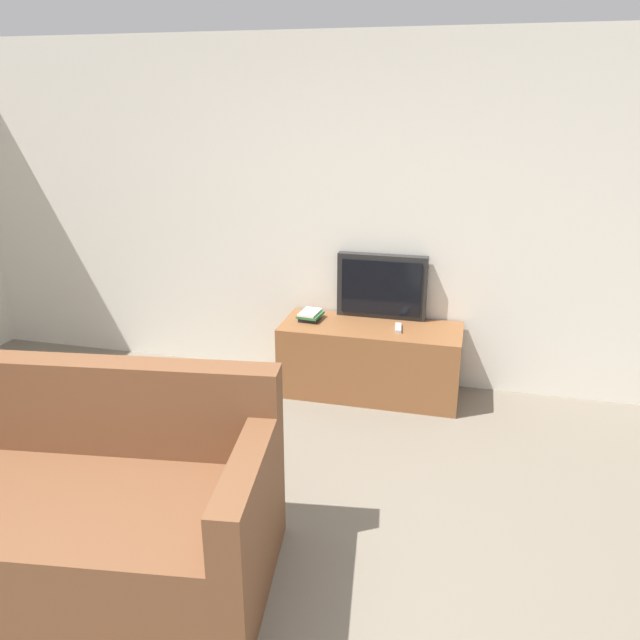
# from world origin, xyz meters

# --- Properties ---
(wall_back) EXTENTS (9.00, 0.06, 2.60)m
(wall_back) POSITION_xyz_m (0.00, 3.03, 1.30)
(wall_back) COLOR silver
(wall_back) RESTS_ON ground_plane
(tv_stand) EXTENTS (1.34, 0.52, 0.55)m
(tv_stand) POSITION_xyz_m (0.46, 2.72, 0.27)
(tv_stand) COLOR brown
(tv_stand) RESTS_ON ground_plane
(television) EXTENTS (0.68, 0.09, 0.49)m
(television) POSITION_xyz_m (0.49, 2.94, 0.80)
(television) COLOR black
(television) RESTS_ON tv_stand
(couch) EXTENTS (2.22, 1.19, 0.96)m
(couch) POSITION_xyz_m (-0.69, 0.48, 0.32)
(couch) COLOR brown
(couch) RESTS_ON ground_plane
(book_stack) EXTENTS (0.18, 0.22, 0.07)m
(book_stack) POSITION_xyz_m (-0.03, 2.74, 0.58)
(book_stack) COLOR black
(book_stack) RESTS_ON tv_stand
(remote_on_stand) EXTENTS (0.06, 0.17, 0.02)m
(remote_on_stand) POSITION_xyz_m (0.66, 2.70, 0.56)
(remote_on_stand) COLOR #B7B7B7
(remote_on_stand) RESTS_ON tv_stand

